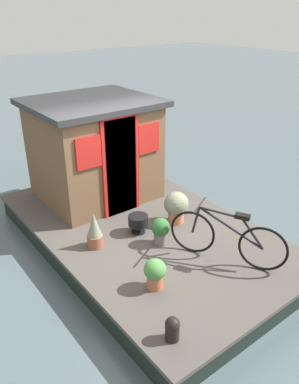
{
  "coord_description": "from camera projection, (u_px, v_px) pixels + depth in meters",
  "views": [
    {
      "loc": [
        -4.39,
        3.22,
        3.68
      ],
      "look_at": [
        -0.2,
        0.0,
        1.09
      ],
      "focal_mm": 35.37,
      "sensor_mm": 36.0,
      "label": 1
    }
  ],
  "objects": [
    {
      "name": "ground_plane",
      "position": [
        142.0,
        245.0,
        6.5
      ],
      "size": [
        60.0,
        60.0,
        0.0
      ],
      "primitive_type": "plane",
      "color": "#4C5B60"
    },
    {
      "name": "houseboat_deck",
      "position": [
        142.0,
        235.0,
        6.42
      ],
      "size": [
        5.16,
        3.05,
        0.39
      ],
      "color": "#4C4742",
      "rests_on": "ground_plane"
    },
    {
      "name": "potted_plant_lavender",
      "position": [
        155.0,
        273.0,
        4.83
      ],
      "size": [
        0.29,
        0.29,
        0.42
      ],
      "color": "#B2603D",
      "rests_on": "houseboat_deck"
    },
    {
      "name": "charcoal_grill",
      "position": [
        138.0,
        221.0,
        6.05
      ],
      "size": [
        0.32,
        0.32,
        0.3
      ],
      "color": "black",
      "rests_on": "houseboat_deck"
    },
    {
      "name": "potted_plant_fern",
      "position": [
        94.0,
        231.0,
        5.66
      ],
      "size": [
        0.24,
        0.24,
        0.57
      ],
      "color": "#935138",
      "rests_on": "houseboat_deck"
    },
    {
      "name": "potted_plant_thyme",
      "position": [
        176.0,
        206.0,
        6.31
      ],
      "size": [
        0.41,
        0.41,
        0.55
      ],
      "color": "#C6754C",
      "rests_on": "houseboat_deck"
    },
    {
      "name": "houseboat_cabin",
      "position": [
        95.0,
        149.0,
        6.96
      ],
      "size": [
        1.93,
        2.16,
        1.84
      ],
      "color": "brown",
      "rests_on": "houseboat_deck"
    },
    {
      "name": "mooring_bollard",
      "position": [
        172.0,
        328.0,
        4.1
      ],
      "size": [
        0.17,
        0.17,
        0.3
      ],
      "color": "black",
      "rests_on": "houseboat_deck"
    },
    {
      "name": "bicycle",
      "position": [
        227.0,
        238.0,
        5.3
      ],
      "size": [
        1.52,
        0.82,
        0.81
      ],
      "color": "black",
      "rests_on": "houseboat_deck"
    },
    {
      "name": "potted_plant_basil",
      "position": [
        161.0,
        230.0,
        5.75
      ],
      "size": [
        0.29,
        0.29,
        0.43
      ],
      "color": "slate",
      "rests_on": "houseboat_deck"
    }
  ]
}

